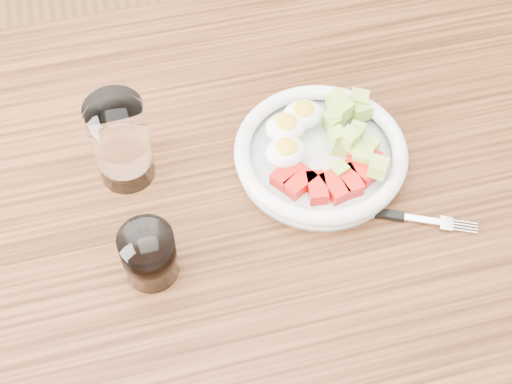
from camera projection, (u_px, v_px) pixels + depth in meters
The scene contains 5 objects.
dining_table at pixel (264, 246), 1.06m from camera, with size 1.50×0.90×0.77m.
bowl at pixel (320, 151), 1.01m from camera, with size 0.25×0.25×0.06m.
fork at pixel (389, 215), 0.97m from camera, with size 0.18×0.09×0.01m.
water_glass at pixel (121, 142), 0.95m from camera, with size 0.08×0.08×0.14m, color white.
coffee_glass at pixel (149, 255), 0.89m from camera, with size 0.07×0.07×0.08m.
Camera 1 is at (-0.14, -0.51, 1.59)m, focal length 50.00 mm.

